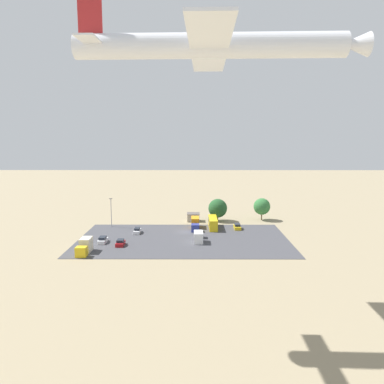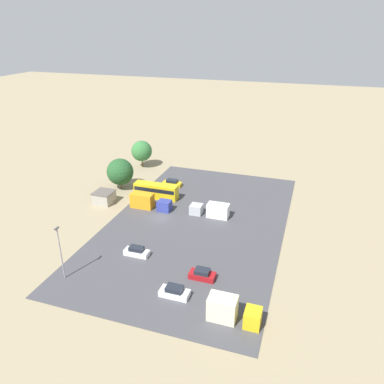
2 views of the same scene
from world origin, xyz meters
name	(u,v)px [view 2 (image 2 of 2)]	position (x,y,z in m)	size (l,w,h in m)	color
ground_plane	(160,218)	(0.00, 0.00, 0.00)	(400.00, 400.00, 0.00)	gray
parking_lot_surface	(197,224)	(0.00, 7.85, 0.04)	(57.67, 33.70, 0.08)	#424247
shed_building	(104,197)	(-2.72, -14.51, 1.34)	(4.22, 4.12, 2.66)	#9E998E
bus	(156,190)	(-8.79, -4.66, 1.84)	(2.51, 10.04, 3.26)	gold
parked_car_0	(175,292)	(21.50, 11.35, 0.76)	(1.99, 4.37, 1.62)	silver
parked_car_1	(202,274)	(16.25, 13.96, 0.75)	(1.97, 4.07, 1.62)	maroon
parked_car_2	(172,183)	(-16.22, -3.68, 0.75)	(1.95, 4.63, 1.60)	gold
parked_car_3	(137,252)	(13.71, 1.44, 0.76)	(1.72, 4.33, 1.63)	silver
parked_truck_0	(212,210)	(-4.12, 9.77, 1.39)	(2.41, 8.07, 2.86)	#ADB2B7
parked_truck_1	(148,202)	(-3.31, -4.08, 1.53)	(2.35, 8.95, 3.17)	navy
parked_truck_2	(231,311)	(23.69, 20.19, 1.65)	(2.51, 7.09, 3.44)	gold
tree_near_shed	(120,172)	(-10.90, -14.71, 4.33)	(6.29, 6.29, 7.48)	brown
tree_apron_mid	(142,151)	(-25.91, -16.22, 4.66)	(5.61, 5.61, 7.47)	brown
light_pole_lot_centre	(60,251)	(22.96, -6.45, 4.99)	(0.90, 0.28, 8.95)	gray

